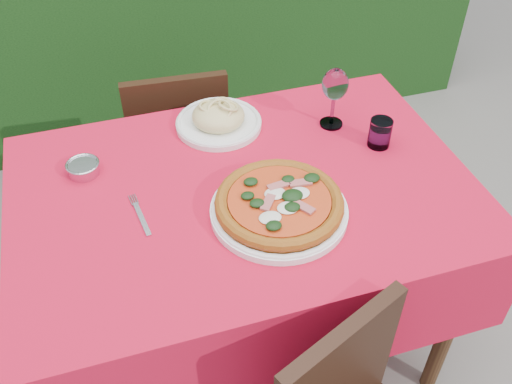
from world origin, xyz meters
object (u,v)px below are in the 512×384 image
object	(u,v)px
chair_far	(179,144)
steel_ramekin	(84,169)
water_glass	(380,134)
fork	(142,219)
wine_glass	(335,87)
pizza_plate	(279,205)
pasta_plate	(219,119)

from	to	relation	value
chair_far	steel_ramekin	size ratio (longest dim) A/B	9.22
water_glass	fork	bearing A→B (deg)	-171.73
water_glass	wine_glass	distance (m)	0.19
wine_glass	pizza_plate	bearing A→B (deg)	-131.10
wine_glass	steel_ramekin	size ratio (longest dim) A/B	2.26
pasta_plate	water_glass	size ratio (longest dim) A/B	3.05
pizza_plate	steel_ramekin	distance (m)	0.57
chair_far	pasta_plate	xyz separation A→B (m)	(0.08, -0.33, 0.32)
pizza_plate	steel_ramekin	bearing A→B (deg)	145.86
chair_far	fork	world-z (taller)	chair_far
fork	wine_glass	bearing A→B (deg)	13.87
pizza_plate	steel_ramekin	xyz separation A→B (m)	(-0.47, 0.32, -0.01)
chair_far	steel_ramekin	bearing A→B (deg)	56.57
pasta_plate	fork	world-z (taller)	pasta_plate
chair_far	fork	distance (m)	0.76
pizza_plate	fork	world-z (taller)	pizza_plate
wine_glass	steel_ramekin	world-z (taller)	wine_glass
chair_far	steel_ramekin	distance (m)	0.63
wine_glass	pasta_plate	bearing A→B (deg)	164.05
steel_ramekin	pasta_plate	bearing A→B (deg)	14.18
water_glass	pasta_plate	bearing A→B (deg)	151.38
pasta_plate	wine_glass	world-z (taller)	wine_glass
fork	pasta_plate	bearing A→B (deg)	41.93
water_glass	chair_far	bearing A→B (deg)	132.46
wine_glass	water_glass	bearing A→B (deg)	-56.04
pizza_plate	fork	distance (m)	0.35
fork	pizza_plate	bearing A→B (deg)	-21.05
water_glass	fork	xyz separation A→B (m)	(-0.72, -0.10, -0.04)
pizza_plate	wine_glass	size ratio (longest dim) A/B	2.08
steel_ramekin	chair_far	bearing A→B (deg)	52.44
steel_ramekin	fork	bearing A→B (deg)	-61.80
fork	steel_ramekin	size ratio (longest dim) A/B	2.05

